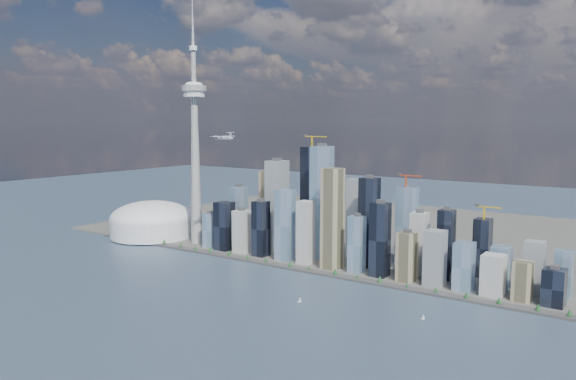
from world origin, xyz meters
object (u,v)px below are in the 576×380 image
Objects in this scene: airplane at (223,138)px; sailboat_east at (423,318)px; dome_stadium at (152,221)px; sailboat_west at (300,300)px; needle_tower at (195,142)px.

airplane is 523.56m from sailboat_east.
dome_stadium reaches higher than sailboat_east.
sailboat_west is at bearing -20.10° from dome_stadium.
needle_tower reaches higher than dome_stadium.
sailboat_west is 1.16× the size of sailboat_east.
sailboat_west is (431.09, -219.02, -232.71)m from needle_tower.
sailboat_east is at bearing -16.35° from needle_tower.
sailboat_west is at bearing 179.48° from sailboat_east.
needle_tower is 189.38m from airplane.
airplane is 384.36m from sailboat_west.
airplane is (165.46, -91.08, 13.87)m from needle_tower.
airplane is (305.46, -81.08, 210.28)m from dome_stadium.
sailboat_east is (187.07, 37.63, -0.43)m from sailboat_west.
airplane reaches higher than dome_stadium.
dome_stadium is at bearing -175.91° from needle_tower.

